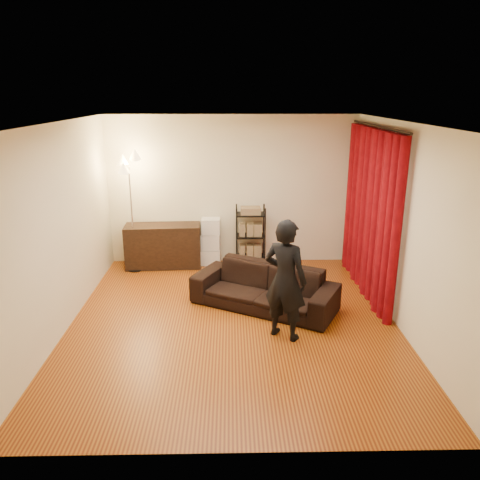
{
  "coord_description": "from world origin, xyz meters",
  "views": [
    {
      "loc": [
        -0.03,
        -5.89,
        3.05
      ],
      "look_at": [
        0.1,
        0.3,
        1.1
      ],
      "focal_mm": 35.0,
      "sensor_mm": 36.0,
      "label": 1
    }
  ],
  "objects_px": {
    "wire_shelf": "(250,236)",
    "floor_lamp": "(132,214)",
    "sofa": "(264,288)",
    "person": "(285,280)",
    "storage_boxes": "(211,242)",
    "media_cabinet": "(163,246)"
  },
  "relations": [
    {
      "from": "wire_shelf",
      "to": "floor_lamp",
      "type": "relative_size",
      "value": 0.54
    },
    {
      "from": "sofa",
      "to": "person",
      "type": "bearing_deg",
      "value": -49.29
    },
    {
      "from": "sofa",
      "to": "storage_boxes",
      "type": "xyz_separation_m",
      "value": [
        -0.86,
        1.84,
        0.13
      ]
    },
    {
      "from": "sofa",
      "to": "wire_shelf",
      "type": "height_order",
      "value": "wire_shelf"
    },
    {
      "from": "storage_boxes",
      "to": "floor_lamp",
      "type": "relative_size",
      "value": 0.42
    },
    {
      "from": "wire_shelf",
      "to": "person",
      "type": "bearing_deg",
      "value": -79.23
    },
    {
      "from": "sofa",
      "to": "person",
      "type": "relative_size",
      "value": 1.33
    },
    {
      "from": "person",
      "to": "media_cabinet",
      "type": "bearing_deg",
      "value": -20.46
    },
    {
      "from": "person",
      "to": "floor_lamp",
      "type": "height_order",
      "value": "floor_lamp"
    },
    {
      "from": "storage_boxes",
      "to": "person",
      "type": "bearing_deg",
      "value": -68.86
    },
    {
      "from": "media_cabinet",
      "to": "wire_shelf",
      "type": "relative_size",
      "value": 1.21
    },
    {
      "from": "sofa",
      "to": "storage_boxes",
      "type": "distance_m",
      "value": 2.03
    },
    {
      "from": "sofa",
      "to": "wire_shelf",
      "type": "bearing_deg",
      "value": 122.24
    },
    {
      "from": "sofa",
      "to": "floor_lamp",
      "type": "relative_size",
      "value": 1.02
    },
    {
      "from": "person",
      "to": "floor_lamp",
      "type": "bearing_deg",
      "value": -12.2
    },
    {
      "from": "person",
      "to": "storage_boxes",
      "type": "xyz_separation_m",
      "value": [
        -1.06,
        2.73,
        -0.35
      ]
    },
    {
      "from": "wire_shelf",
      "to": "media_cabinet",
      "type": "bearing_deg",
      "value": -174.34
    },
    {
      "from": "wire_shelf",
      "to": "floor_lamp",
      "type": "height_order",
      "value": "floor_lamp"
    },
    {
      "from": "sofa",
      "to": "media_cabinet",
      "type": "bearing_deg",
      "value": 162.6
    },
    {
      "from": "storage_boxes",
      "to": "wire_shelf",
      "type": "distance_m",
      "value": 0.74
    },
    {
      "from": "media_cabinet",
      "to": "sofa",
      "type": "bearing_deg",
      "value": -48.51
    },
    {
      "from": "floor_lamp",
      "to": "storage_boxes",
      "type": "bearing_deg",
      "value": 10.47
    }
  ]
}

